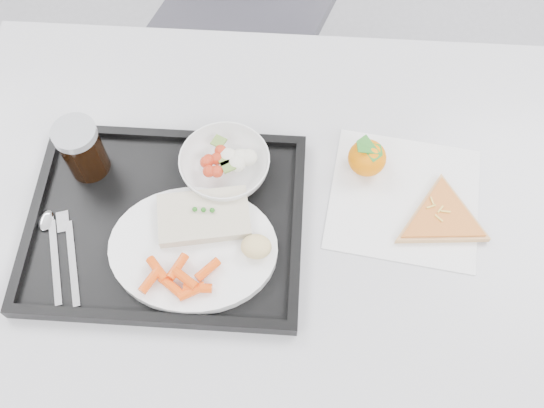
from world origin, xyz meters
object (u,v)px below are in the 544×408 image
salad_bowl (225,166)px  table (286,229)px  tray (166,223)px  pizza_slice (442,218)px  dinner_plate (193,249)px  cola_glass (82,149)px  tangerine (367,158)px

salad_bowl → table: bearing=-28.8°
table → tray: tray is taller
salad_bowl → pizza_slice: 0.37m
dinner_plate → cola_glass: cola_glass is taller
dinner_plate → tangerine: size_ratio=3.28×
table → cola_glass: 0.38m
tray → cola_glass: cola_glass is taller
tray → dinner_plate: size_ratio=1.67×
pizza_slice → salad_bowl: bearing=170.5°
pizza_slice → dinner_plate: bearing=-167.9°
table → tangerine: tangerine is taller
table → pizza_slice: pizza_slice is taller
tray → cola_glass: size_ratio=4.17×
dinner_plate → cola_glass: bearing=143.4°
tangerine → salad_bowl: bearing=-172.1°
tray → tangerine: 0.36m
tray → pizza_slice: tray is taller
table → pizza_slice: bearing=-0.3°
table → dinner_plate: dinner_plate is taller
tray → salad_bowl: 0.14m
table → dinner_plate: (-0.15, -0.09, 0.09)m
table → tangerine: bearing=35.4°
cola_glass → tangerine: cola_glass is taller
tangerine → cola_glass: bearing=-175.8°
table → salad_bowl: (-0.11, 0.06, 0.11)m
salad_bowl → cola_glass: bearing=-179.8°
tray → salad_bowl: salad_bowl is taller
pizza_slice → table: bearing=179.7°
table → cola_glass: size_ratio=11.11×
table → pizza_slice: size_ratio=4.69×
tray → dinner_plate: (0.05, -0.05, 0.02)m
dinner_plate → pizza_slice: dinner_plate is taller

